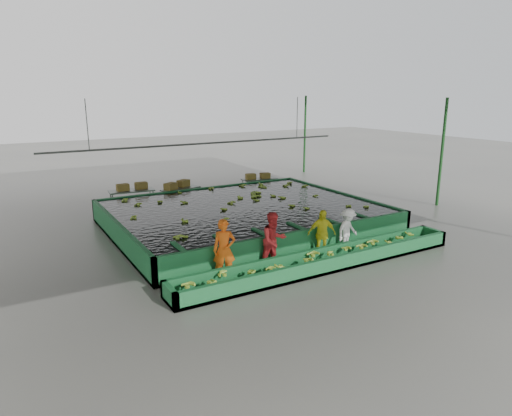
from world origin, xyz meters
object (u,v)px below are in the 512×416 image
worker_a (224,250)px  box_stack_mid (177,188)px  worker_c (322,234)px  worker_d (348,230)px  sorting_trough (324,260)px  box_stack_right (258,179)px  flotation_tank (243,216)px  box_stack_left (132,190)px  packing_table_mid (181,197)px  worker_b (274,240)px  packing_table_left (132,200)px  packing_table_right (259,186)px

worker_a → box_stack_mid: worker_a is taller
box_stack_mid → worker_c: bearing=-80.5°
worker_c → worker_d: 1.10m
sorting_trough → box_stack_right: bearing=70.5°
flotation_tank → sorting_trough: bearing=-90.0°
box_stack_right → box_stack_left: bearing=177.6°
flotation_tank → packing_table_mid: 4.68m
worker_d → packing_table_mid: size_ratio=0.81×
worker_b → box_stack_left: 9.56m
sorting_trough → box_stack_left: (-2.99, 10.21, 0.66)m
sorting_trough → box_stack_mid: box_stack_mid is taller
packing_table_left → packing_table_right: packing_table_left is taller
worker_a → box_stack_right: size_ratio=1.37×
worker_a → packing_table_right: (6.60, 9.14, -0.47)m
worker_a → packing_table_left: bearing=112.8°
packing_table_right → box_stack_left: box_stack_left is taller
box_stack_left → box_stack_right: box_stack_left is taller
worker_d → packing_table_left: (-4.68, 9.33, -0.30)m
box_stack_left → packing_table_mid: bearing=-13.4°
worker_b → flotation_tank: bearing=72.3°
worker_a → packing_table_mid: worker_a is taller
worker_a → worker_c: (3.51, 0.00, -0.09)m
packing_table_right → box_stack_right: (-0.10, -0.00, 0.42)m
worker_c → box_stack_left: (-3.52, 9.41, 0.11)m
flotation_tank → worker_b: 4.51m
worker_a → box_stack_left: size_ratio=1.30×
worker_c → box_stack_left: size_ratio=1.17×
sorting_trough → box_stack_left: size_ratio=7.30×
packing_table_left → packing_table_right: (6.67, -0.19, -0.03)m
sorting_trough → worker_b: worker_b is taller
packing_table_mid → packing_table_right: bearing=3.0°
sorting_trough → worker_a: size_ratio=5.63×
worker_a → box_stack_left: bearing=112.4°
sorting_trough → box_stack_mid: size_ratio=6.91×
worker_b → packing_table_mid: bearing=86.3°
worker_d → flotation_tank: bearing=95.3°
box_stack_mid → packing_table_left: bearing=170.9°
sorting_trough → box_stack_right: size_ratio=7.73×
box_stack_mid → box_stack_right: box_stack_mid is taller
packing_table_right → worker_c: bearing=-108.7°
sorting_trough → packing_table_right: (3.62, 9.94, 0.17)m
flotation_tank → box_stack_mid: bearing=101.8°
packing_table_left → packing_table_mid: size_ratio=1.08×
flotation_tank → worker_d: size_ratio=6.67×
worker_b → box_stack_right: 10.34m
worker_b → box_stack_right: (4.83, 9.14, -0.04)m
sorting_trough → worker_a: 3.15m
sorting_trough → worker_d: size_ratio=6.67×
sorting_trough → box_stack_left: bearing=106.3°
worker_c → worker_a: bearing=-159.4°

